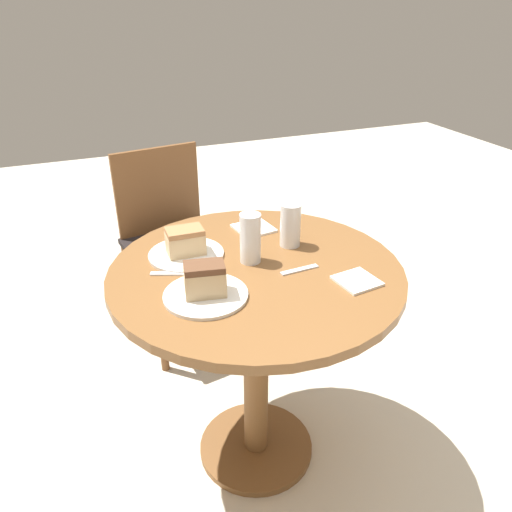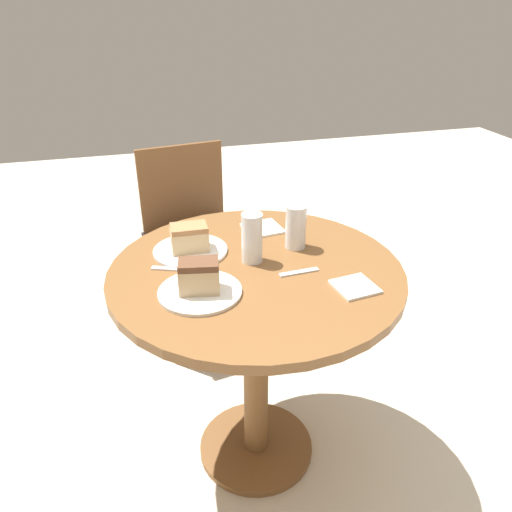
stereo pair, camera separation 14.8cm
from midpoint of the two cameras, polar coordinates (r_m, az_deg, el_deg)
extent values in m
plane|color=beige|center=(2.00, 2.27, -21.19)|extent=(8.00, 8.00, 0.00)
cylinder|color=brown|center=(1.99, 2.28, -20.96)|extent=(0.41, 0.41, 0.03)
cylinder|color=brown|center=(1.72, 2.52, -12.80)|extent=(0.09, 0.09, 0.72)
cylinder|color=brown|center=(1.50, 2.81, -1.92)|extent=(0.89, 0.89, 0.03)
cylinder|color=brown|center=(2.22, -7.34, -7.67)|extent=(0.04, 0.04, 0.44)
cylinder|color=brown|center=(2.34, 1.86, -5.43)|extent=(0.04, 0.04, 0.44)
cylinder|color=brown|center=(2.58, -10.26, -2.42)|extent=(0.04, 0.04, 0.44)
cylinder|color=brown|center=(2.68, -2.18, -0.72)|extent=(0.04, 0.04, 0.44)
cube|color=black|center=(2.33, -4.72, 1.00)|extent=(0.50, 0.54, 0.03)
cube|color=brown|center=(2.44, -6.77, 7.80)|extent=(0.41, 0.08, 0.41)
cylinder|color=silver|center=(1.37, -3.37, -4.20)|extent=(0.23, 0.23, 0.01)
cylinder|color=silver|center=(1.59, -4.89, 0.54)|extent=(0.24, 0.24, 0.01)
cube|color=tan|center=(1.35, -3.41, -2.71)|extent=(0.12, 0.09, 0.07)
cube|color=brown|center=(1.33, -3.47, -1.03)|extent=(0.12, 0.09, 0.02)
cube|color=tan|center=(1.57, -4.94, 1.78)|extent=(0.12, 0.08, 0.07)
cube|color=#9E6B42|center=(1.55, -5.00, 3.15)|extent=(0.11, 0.08, 0.02)
cylinder|color=beige|center=(1.50, 2.27, 1.43)|extent=(0.06, 0.06, 0.12)
cylinder|color=white|center=(1.50, 2.28, 1.99)|extent=(0.06, 0.06, 0.16)
cylinder|color=silver|center=(1.61, 7.17, 2.45)|extent=(0.06, 0.06, 0.09)
cylinder|color=white|center=(1.60, 7.23, 3.27)|extent=(0.07, 0.07, 0.14)
cube|color=white|center=(1.74, 3.19, 3.12)|extent=(0.14, 0.14, 0.01)
cube|color=silver|center=(1.49, -5.60, -1.61)|extent=(0.18, 0.09, 0.00)
cube|color=silver|center=(1.48, 7.79, -1.92)|extent=(0.12, 0.02, 0.00)
cube|color=white|center=(1.44, 14.16, -3.52)|extent=(0.12, 0.12, 0.01)
camera|label=1|loc=(0.07, -87.14, 1.53)|focal=35.00mm
camera|label=2|loc=(0.07, 92.86, -1.53)|focal=35.00mm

